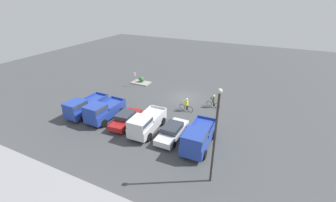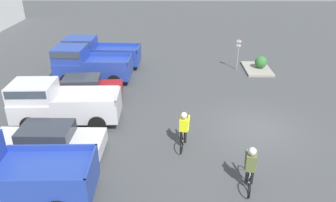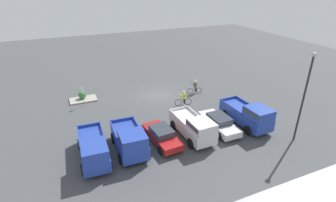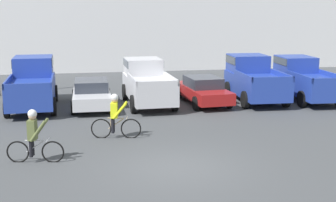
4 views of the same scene
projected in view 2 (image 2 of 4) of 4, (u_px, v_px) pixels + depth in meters
The scene contains 11 objects.
ground_plane at pixel (255, 128), 16.15m from camera, with size 80.00×80.00×0.00m, color #424447.
sedan_0 at pixel (48, 141), 13.87m from camera, with size 1.94×4.76×1.36m.
pickup_truck_1 at pixel (58, 102), 16.19m from camera, with size 2.32×5.26×2.19m.
sedan_1 at pixel (82, 88), 18.91m from camera, with size 2.19×4.67×1.37m.
pickup_truck_2 at pixel (87, 64), 21.24m from camera, with size 2.42×4.90×2.31m.
pickup_truck_3 at pixel (97, 52), 23.80m from camera, with size 2.31×5.43×2.16m.
cyclist_0 at pixel (184, 129), 14.41m from camera, with size 1.87×0.53×1.71m.
cyclist_1 at pixel (250, 166), 11.93m from camera, with size 1.81×0.53×1.74m.
fire_lane_sign at pixel (238, 51), 23.13m from camera, with size 0.14×0.29×2.27m.
curb_island at pixel (257, 69), 23.64m from camera, with size 2.95×1.81×0.15m, color gray.
shrub at pixel (261, 62), 23.43m from camera, with size 0.85×0.85×0.85m.
Camera 2 is at (-14.03, 4.13, 8.22)m, focal length 35.00 mm.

